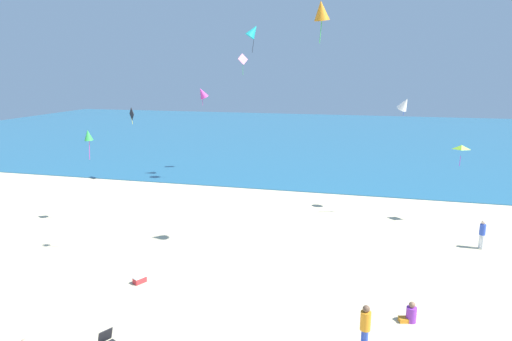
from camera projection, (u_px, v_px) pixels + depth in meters
ground_plane at (275, 241)px, 23.69m from camera, size 120.00×120.00×0.00m
ocean_water at (333, 136)px, 61.61m from camera, size 120.00×60.00×0.05m
beach_chair_near_camera at (108, 341)px, 14.46m from camera, size 0.82×0.75×0.64m
cooler_box at (140, 280)px, 19.02m from camera, size 0.53×0.63×0.29m
person_0 at (365, 326)px, 14.11m from camera, size 0.44×0.44×1.68m
person_1 at (482, 232)px, 22.51m from camera, size 0.40×0.40×1.51m
person_2 at (410, 314)px, 16.04m from camera, size 0.68×0.48×0.78m
kite_magenta at (202, 93)px, 36.22m from camera, size 1.18×1.21×1.58m
kite_pink at (243, 60)px, 37.67m from camera, size 0.69×0.76×1.80m
kite_lime at (461, 147)px, 25.40m from camera, size 0.80×0.62×1.25m
kite_white at (404, 104)px, 26.86m from camera, size 1.11×1.07×1.20m
kite_orange at (321, 10)px, 19.41m from camera, size 0.94×1.03×1.86m
kite_teal at (253, 31)px, 32.91m from camera, size 1.35×1.12×2.16m
kite_black at (132, 114)px, 35.22m from camera, size 0.77×0.71×1.33m
kite_green at (88, 135)px, 25.45m from camera, size 0.71×0.72×1.73m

